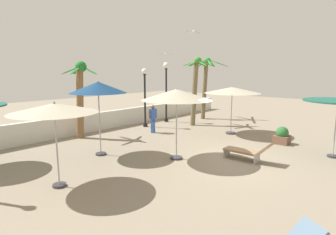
# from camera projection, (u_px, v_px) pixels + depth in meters

# --- Properties ---
(ground_plane) EXTENTS (56.00, 56.00, 0.00)m
(ground_plane) POSITION_uv_depth(u_px,v_px,m) (225.00, 160.00, 11.04)
(ground_plane) COLOR gray
(boundary_wall) EXTENTS (25.20, 0.30, 1.08)m
(boundary_wall) POSITION_uv_depth(u_px,v_px,m) (97.00, 122.00, 16.45)
(boundary_wall) COLOR silver
(boundary_wall) RESTS_ON ground_plane
(patio_umbrella_0) EXTENTS (2.34, 2.34, 3.14)m
(patio_umbrella_0) POSITION_uv_depth(u_px,v_px,m) (98.00, 88.00, 11.26)
(patio_umbrella_0) COLOR #333338
(patio_umbrella_0) RESTS_ON ground_plane
(patio_umbrella_3) EXTENTS (2.80, 2.80, 2.88)m
(patio_umbrella_3) POSITION_uv_depth(u_px,v_px,m) (177.00, 95.00, 10.76)
(patio_umbrella_3) COLOR #333338
(patio_umbrella_3) RESTS_ON ground_plane
(patio_umbrella_4) EXTENTS (3.10, 3.10, 2.71)m
(patio_umbrella_4) POSITION_uv_depth(u_px,v_px,m) (232.00, 90.00, 15.26)
(patio_umbrella_4) COLOR #333338
(patio_umbrella_4) RESTS_ON ground_plane
(patio_umbrella_5) EXTENTS (2.57, 2.57, 2.65)m
(patio_umbrella_5) POSITION_uv_depth(u_px,v_px,m) (54.00, 109.00, 8.11)
(patio_umbrella_5) COLOR #333338
(patio_umbrella_5) RESTS_ON ground_plane
(palm_tree_0) EXTENTS (2.90, 2.85, 4.51)m
(palm_tree_0) POSITION_uv_depth(u_px,v_px,m) (206.00, 80.00, 20.37)
(palm_tree_0) COLOR brown
(palm_tree_0) RESTS_ON ground_plane
(palm_tree_1) EXTENTS (2.06, 2.13, 4.04)m
(palm_tree_1) POSITION_uv_depth(u_px,v_px,m) (80.00, 91.00, 14.39)
(palm_tree_1) COLOR brown
(palm_tree_1) RESTS_ON ground_plane
(palm_tree_2) EXTENTS (2.10, 2.01, 4.44)m
(palm_tree_2) POSITION_uv_depth(u_px,v_px,m) (195.00, 83.00, 17.88)
(palm_tree_2) COLOR brown
(palm_tree_2) RESTS_ON ground_plane
(lamp_post_0) EXTENTS (0.43, 0.43, 4.11)m
(lamp_post_0) POSITION_uv_depth(u_px,v_px,m) (166.00, 82.00, 18.95)
(lamp_post_0) COLOR black
(lamp_post_0) RESTS_ON ground_plane
(lamp_post_1) EXTENTS (0.38, 0.38, 3.69)m
(lamp_post_1) POSITION_uv_depth(u_px,v_px,m) (145.00, 90.00, 17.28)
(lamp_post_1) COLOR black
(lamp_post_1) RESTS_ON ground_plane
(lounge_chair_0) EXTENTS (0.58, 1.89, 0.84)m
(lounge_chair_0) POSITION_uv_depth(u_px,v_px,m) (247.00, 151.00, 10.91)
(lounge_chair_0) COLOR #B7B7BC
(lounge_chair_0) RESTS_ON ground_plane
(guest_0) EXTENTS (0.55, 0.31, 1.61)m
(guest_0) POSITION_uv_depth(u_px,v_px,m) (153.00, 116.00, 15.78)
(guest_0) COLOR #3359B2
(guest_0) RESTS_ON ground_plane
(seagull_0) EXTENTS (1.17, 0.41, 0.15)m
(seagull_0) POSITION_uv_depth(u_px,v_px,m) (192.00, 32.00, 15.94)
(seagull_0) COLOR white
(seagull_1) EXTENTS (0.98, 0.84, 0.14)m
(seagull_1) POSITION_uv_depth(u_px,v_px,m) (165.00, 54.00, 20.59)
(seagull_1) COLOR white
(planter) EXTENTS (0.70, 0.70, 0.85)m
(planter) POSITION_uv_depth(u_px,v_px,m) (282.00, 136.00, 13.47)
(planter) COLOR brown
(planter) RESTS_ON ground_plane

